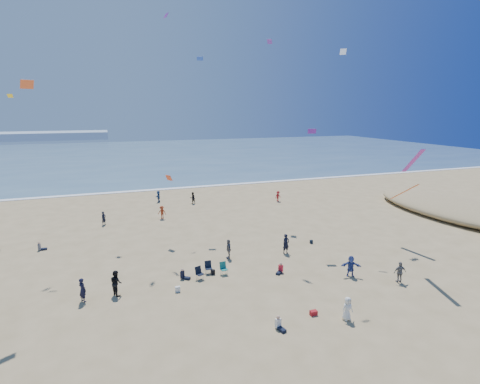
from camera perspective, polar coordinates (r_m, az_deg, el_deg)
name	(u,v)px	position (r m, az deg, el deg)	size (l,w,h in m)	color
ground	(256,361)	(21.40, 2.45, -24.30)	(220.00, 220.00, 0.00)	tan
ocean	(130,156)	(111.77, -16.40, 5.35)	(220.00, 100.00, 0.06)	#476B84
surf_line	(151,190)	(62.51, -13.36, 0.30)	(220.00, 1.20, 0.08)	white
standing_flyers	(220,231)	(38.07, -3.02, -5.92)	(25.77, 36.01, 1.83)	white
seated_group	(205,291)	(27.08, -5.30, -14.82)	(19.90, 28.41, 0.84)	silver
chair_cluster	(211,270)	(30.07, -4.45, -11.75)	(2.72, 1.51, 1.00)	black
white_tote	(178,289)	(28.09, -9.48, -14.40)	(0.35, 0.20, 0.40)	white
black_backpack	(213,272)	(30.42, -4.15, -12.09)	(0.30, 0.22, 0.38)	black
cooler	(314,313)	(25.45, 11.14, -17.62)	(0.45, 0.30, 0.30)	#A6171E
navy_bag	(311,242)	(37.55, 10.81, -7.46)	(0.28, 0.18, 0.34)	black
kites_aloft	(306,83)	(32.32, 9.97, 16.08)	(39.70, 37.25, 29.31)	#5D2DA6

